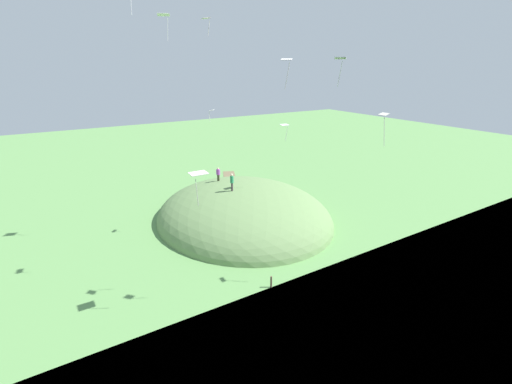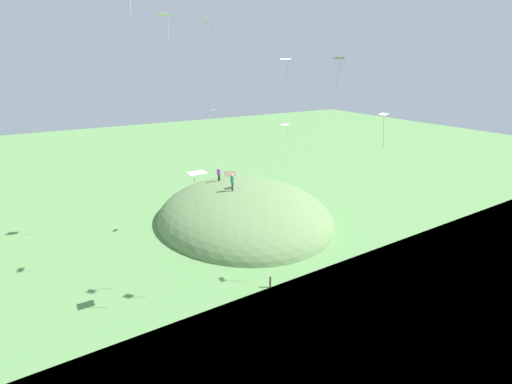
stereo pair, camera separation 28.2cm
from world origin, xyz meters
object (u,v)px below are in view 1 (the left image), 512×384
mooring_post (271,282)px  kite_2 (164,16)px  kite_3 (287,63)px  kite_6 (285,126)px  kite_5 (206,19)px  kite_7 (198,175)px  kite_4 (384,118)px  kite_8 (211,111)px  person_with_child (232,180)px  person_near_shore (218,173)px  kite_0 (340,61)px

mooring_post → kite_2: bearing=12.8°
kite_2 → kite_3: kite_2 is taller
kite_3 → kite_6: bearing=-36.1°
kite_5 → kite_7: bearing=144.4°
kite_4 → kite_8: bearing=23.7°
person_with_child → kite_2: bearing=-97.2°
kite_2 → mooring_post: (-12.06, -2.73, -19.24)m
mooring_post → kite_5: bearing=32.4°
person_with_child → kite_3: 17.06m
kite_4 → kite_8: size_ratio=2.09×
person_with_child → kite_4: 17.11m
kite_2 → kite_7: 15.51m
person_with_child → person_near_shore: bearing=168.8°
kite_2 → kite_6: size_ratio=1.25×
person_near_shore → kite_5: (-12.10, 6.12, 14.28)m
kite_6 → kite_7: bearing=124.9°
kite_7 → mooring_post: (-0.49, -5.18, -9.20)m
person_with_child → kite_3: kite_3 is taller
kite_4 → kite_6: size_ratio=1.31×
kite_0 → kite_3: 3.09m
person_near_shore → kite_0: kite_0 is taller
kite_4 → kite_2: bearing=32.1°
person_near_shore → kite_8: size_ratio=1.48×
person_with_child → kite_2: 15.85m
person_near_shore → kite_4: kite_4 is taller
person_near_shore → kite_2: bearing=84.8°
kite_4 → mooring_post: bearing=65.5°
person_near_shore → kite_5: kite_5 is taller
kite_2 → mooring_post: 22.87m
person_near_shore → kite_4: size_ratio=0.71×
kite_2 → kite_4: 19.23m
person_near_shore → kite_3: (-17.09, 3.29, 11.65)m
kite_7 → kite_6: bearing=-55.1°
kite_0 → kite_6: 14.94m
kite_5 → kite_4: bearing=-127.5°
kite_0 → kite_5: 9.11m
kite_0 → kite_2: size_ratio=0.78×
kite_7 → kite_3: bearing=-104.4°
kite_0 → kite_6: bearing=-23.2°
person_near_shore → kite_3: size_ratio=0.86×
person_near_shore → kite_4: bearing=150.9°
kite_2 → kite_6: 14.40m
kite_0 → kite_7: kite_0 is taller
kite_6 → person_near_shore: bearing=33.4°
kite_2 → kite_8: size_ratio=2.00×
kite_2 → kite_7: size_ratio=1.02×
kite_4 → kite_7: size_ratio=1.06×
kite_0 → kite_5: kite_5 is taller
person_with_child → mooring_post: person_with_child is taller
kite_0 → kite_8: 14.69m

